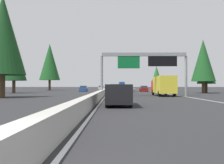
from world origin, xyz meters
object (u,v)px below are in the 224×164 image
(minivan_mid_left, at_px, (118,94))
(conifer_left_near, at_px, (14,59))
(conifer_right_near, at_px, (203,60))
(oncoming_near, at_px, (84,89))
(sedan_near_center, at_px, (129,87))
(conifer_left_mid, at_px, (50,62))
(minivan_mid_right, at_px, (128,88))
(conifer_right_far, at_px, (157,75))
(conifer_left_foreground, at_px, (3,35))
(box_truck_near_right, at_px, (163,85))
(sign_gantry_overhead, at_px, (145,62))
(pickup_distant_b, at_px, (115,88))
(sedan_far_left, at_px, (144,89))
(oncoming_far, at_px, (101,88))
(conifer_right_mid, at_px, (206,68))
(bus_far_center, at_px, (122,85))
(sedan_far_right, at_px, (115,88))

(minivan_mid_left, distance_m, conifer_left_near, 38.65)
(conifer_right_near, bearing_deg, oncoming_near, 61.10)
(sedan_near_center, relative_size, conifer_left_mid, 0.30)
(minivan_mid_right, distance_m, conifer_right_far, 25.49)
(minivan_mid_left, relative_size, conifer_left_foreground, 0.37)
(box_truck_near_right, xyz_separation_m, conifer_right_near, (12.56, -10.55, 4.99))
(sedan_near_center, xyz_separation_m, conifer_left_mid, (-42.93, 27.71, 8.27))
(box_truck_near_right, height_order, conifer_left_mid, conifer_left_mid)
(sign_gantry_overhead, bearing_deg, pickup_distant_b, 14.56)
(box_truck_near_right, bearing_deg, minivan_mid_right, 7.95)
(sedan_far_left, bearing_deg, oncoming_far, 29.06)
(conifer_left_near, bearing_deg, conifer_left_foreground, -162.36)
(sedan_far_left, height_order, minivan_mid_right, minivan_mid_right)
(pickup_distant_b, bearing_deg, sign_gantry_overhead, -165.44)
(sign_gantry_overhead, bearing_deg, conifer_left_foreground, 101.01)
(pickup_distant_b, height_order, sedan_near_center, pickup_distant_b)
(minivan_mid_left, bearing_deg, oncoming_near, 10.26)
(sign_gantry_overhead, xyz_separation_m, sedan_near_center, (85.54, -2.83, -4.39))
(sign_gantry_overhead, bearing_deg, conifer_left_mid, 30.27)
(minivan_mid_right, bearing_deg, conifer_right_mid, -127.48)
(conifer_left_mid, bearing_deg, oncoming_near, -138.71)
(minivan_mid_left, relative_size, conifer_right_far, 0.60)
(conifer_right_near, distance_m, conifer_right_mid, 2.85)
(sedan_near_center, distance_m, conifer_right_near, 72.46)
(pickup_distant_b, relative_size, sedan_near_center, 1.27)
(minivan_mid_left, distance_m, box_truck_near_right, 19.81)
(oncoming_far, xyz_separation_m, conifer_left_near, (-33.10, 16.38, 6.41))
(oncoming_far, bearing_deg, sedan_near_center, 162.73)
(minivan_mid_right, height_order, conifer_right_far, conifer_right_far)
(bus_far_center, distance_m, minivan_mid_right, 54.79)
(minivan_mid_right, height_order, oncoming_near, minivan_mid_right)
(oncoming_far, xyz_separation_m, conifer_left_mid, (-5.46, 16.06, 8.27))
(bus_far_center, height_order, oncoming_near, bus_far_center)
(minivan_mid_left, height_order, sedan_near_center, minivan_mid_left)
(conifer_left_mid, bearing_deg, bus_far_center, -30.73)
(sedan_near_center, height_order, conifer_left_near, conifer_left_near)
(bus_far_center, relative_size, oncoming_far, 2.61)
(oncoming_far, distance_m, conifer_right_near, 41.05)
(pickup_distant_b, distance_m, conifer_right_far, 37.13)
(sedan_far_right, distance_m, conifer_right_near, 31.59)
(bus_far_center, bearing_deg, sedan_far_right, 175.61)
(sedan_far_right, distance_m, minivan_mid_right, 11.90)
(oncoming_near, bearing_deg, conifer_left_foreground, -12.00)
(box_truck_near_right, height_order, minivan_mid_right, box_truck_near_right)
(oncoming_near, bearing_deg, conifer_left_near, -43.54)
(conifer_right_far, bearing_deg, oncoming_far, 98.17)
(minivan_mid_left, xyz_separation_m, conifer_right_far, (67.70, -14.47, 4.12))
(bus_far_center, bearing_deg, oncoming_far, 167.18)
(sign_gantry_overhead, xyz_separation_m, minivan_mid_right, (28.22, 0.78, -4.12))
(sedan_far_left, height_order, conifer_left_mid, conifer_left_mid)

